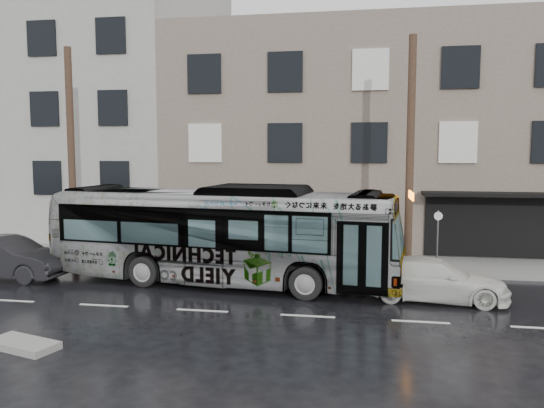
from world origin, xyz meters
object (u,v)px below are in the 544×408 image
Objects in this scene: sign_post at (437,242)px; bus at (223,234)px; white_sedan at (434,279)px; dark_sedan at (6,258)px; utility_pole_rear at (71,155)px; utility_pole_front at (410,155)px.

bus is (-7.85, -2.39, 0.45)m from sign_post.
dark_sedan is (-15.58, 0.34, 0.12)m from white_sedan.
sign_post is at bearing 0.00° from utility_pole_rear.
white_sedan is at bearing -99.31° from sign_post.
utility_pole_front is 1.00× the size of utility_pole_rear.
bus reaches higher than dark_sedan.
utility_pole_front and utility_pole_rear have the same top height.
sign_post is at bearing -75.90° from dark_sedan.
white_sedan is at bearing -87.90° from dark_sedan.
sign_post reaches higher than white_sedan.
sign_post is at bearing -4.61° from white_sedan.
dark_sedan is at bearing 93.45° from white_sedan.
utility_pole_front is at bearing -63.53° from bus.
utility_pole_front is 0.70× the size of bus.
utility_pole_front is 7.70m from bus.
bus is 8.38m from dark_sedan.
dark_sedan is (-16.14, -3.06, -0.56)m from sign_post.
utility_pole_rear is 5.04m from dark_sedan.
sign_post reaches higher than dark_sedan.
utility_pole_rear reaches higher than bus.
utility_pole_front is 3.75× the size of sign_post.
bus reaches higher than white_sedan.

